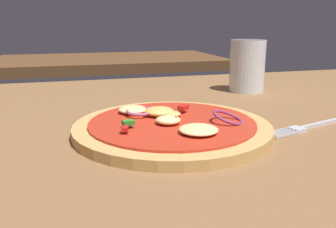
% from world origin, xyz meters
% --- Properties ---
extents(dining_table, '(1.46, 0.90, 0.04)m').
position_xyz_m(dining_table, '(0.00, 0.00, 0.02)').
color(dining_table, brown).
rests_on(dining_table, ground).
extents(pizza, '(0.26, 0.26, 0.03)m').
position_xyz_m(pizza, '(0.04, -0.01, 0.05)').
color(pizza, tan).
rests_on(pizza, dining_table).
extents(fork, '(0.16, 0.06, 0.01)m').
position_xyz_m(fork, '(0.23, -0.05, 0.04)').
color(fork, silver).
rests_on(fork, dining_table).
extents(beer_glass, '(0.07, 0.07, 0.11)m').
position_xyz_m(beer_glass, '(0.27, 0.21, 0.09)').
color(beer_glass, silver).
rests_on(beer_glass, dining_table).
extents(background_table, '(0.88, 0.48, 0.04)m').
position_xyz_m(background_table, '(0.08, 1.00, 0.02)').
color(background_table, brown).
rests_on(background_table, ground).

